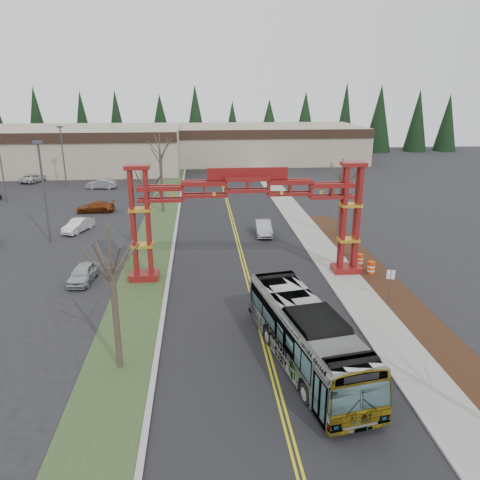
{
  "coord_description": "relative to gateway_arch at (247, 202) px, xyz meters",
  "views": [
    {
      "loc": [
        -3.53,
        -16.09,
        14.12
      ],
      "look_at": [
        -0.8,
        15.18,
        3.94
      ],
      "focal_mm": 35.0,
      "sensor_mm": 36.0,
      "label": 1
    }
  ],
  "objects": [
    {
      "name": "bare_tree_right_far",
      "position": [
        10.0,
        9.13,
        -0.26
      ],
      "size": [
        3.18,
        3.18,
        7.86
      ],
      "color": "#382D26",
      "rests_on": "ground"
    },
    {
      "name": "lane_line_right",
      "position": [
        0.12,
        7.0,
        -5.96
      ],
      "size": [
        0.12,
        100.0,
        0.01
      ],
      "primitive_type": "cube",
      "color": "gold",
      "rests_on": "road"
    },
    {
      "name": "bare_tree_median_far",
      "position": [
        -8.0,
        20.99,
        0.9
      ],
      "size": [
        3.45,
        3.45,
        9.22
      ],
      "color": "#382D26",
      "rests_on": "ground"
    },
    {
      "name": "light_pole_near",
      "position": [
        -18.04,
        10.19,
        -0.41
      ],
      "size": [
        0.83,
        0.42,
        9.63
      ],
      "color": "#3F3F44",
      "rests_on": "ground"
    },
    {
      "name": "parked_car_near_a",
      "position": [
        -12.61,
        0.0,
        -5.3
      ],
      "size": [
        2.01,
        4.16,
        1.37
      ],
      "primitive_type": "imported",
      "rotation": [
        0.0,
        0.0,
        -0.1
      ],
      "color": "#ACB1B4",
      "rests_on": "ground"
    },
    {
      "name": "parked_car_far_a",
      "position": [
        -18.01,
        35.6,
        -5.27
      ],
      "size": [
        4.46,
        1.95,
        1.43
      ],
      "primitive_type": "imported",
      "rotation": [
        0.0,
        0.0,
        4.61
      ],
      "color": "#9FA1A6",
      "rests_on": "ground"
    },
    {
      "name": "street_sign",
      "position": [
        9.27,
        -5.59,
        -4.26
      ],
      "size": [
        0.54,
        0.18,
        2.39
      ],
      "color": "#3F3F44",
      "rests_on": "ground"
    },
    {
      "name": "barrel_mid",
      "position": [
        9.55,
        1.35,
        -5.45
      ],
      "size": [
        0.57,
        0.57,
        1.06
      ],
      "color": "red",
      "rests_on": "ground"
    },
    {
      "name": "retail_building_west",
      "position": [
        -30.0,
        53.96,
        -2.22
      ],
      "size": [
        46.0,
        22.3,
        7.5
      ],
      "color": "gray",
      "rests_on": "ground"
    },
    {
      "name": "road",
      "position": [
        -0.0,
        7.0,
        -5.97
      ],
      "size": [
        12.0,
        110.0,
        0.02
      ],
      "primitive_type": "cube",
      "color": "black",
      "rests_on": "ground"
    },
    {
      "name": "grass_median",
      "position": [
        -8.0,
        7.0,
        -5.94
      ],
      "size": [
        4.0,
        110.0,
        0.08
      ],
      "primitive_type": "cube",
      "color": "#2E4522",
      "rests_on": "ground"
    },
    {
      "name": "lane_line_left",
      "position": [
        -0.12,
        7.0,
        -5.96
      ],
      "size": [
        0.12,
        100.0,
        0.01
      ],
      "primitive_type": "cube",
      "color": "gold",
      "rests_on": "road"
    },
    {
      "name": "parked_car_mid_a",
      "position": [
        -16.02,
        21.58,
        -5.34
      ],
      "size": [
        4.47,
        1.87,
        1.29
      ],
      "primitive_type": "imported",
      "rotation": [
        0.0,
        0.0,
        4.73
      ],
      "color": "maroon",
      "rests_on": "ground"
    },
    {
      "name": "light_pole_far",
      "position": [
        -23.37,
        36.81,
        -0.77
      ],
      "size": [
        0.78,
        0.39,
        9.0
      ],
      "color": "#3F3F44",
      "rests_on": "ground"
    },
    {
      "name": "light_pole_mid",
      "position": [
        -28.77,
        28.11,
        -1.12
      ],
      "size": [
        0.73,
        0.36,
        8.41
      ],
      "color": "#3F3F44",
      "rests_on": "ground"
    },
    {
      "name": "sidewalk_right",
      "position": [
        7.6,
        7.0,
        -5.91
      ],
      "size": [
        2.6,
        110.0,
        0.14
      ],
      "primitive_type": "cube",
      "color": "gray",
      "rests_on": "ground"
    },
    {
      "name": "transit_bus",
      "position": [
        1.86,
        -12.49,
        -4.3
      ],
      "size": [
        4.9,
        12.36,
        3.36
      ],
      "primitive_type": "imported",
      "rotation": [
        0.0,
        0.0,
        0.18
      ],
      "color": "#9B9DA3",
      "rests_on": "ground"
    },
    {
      "name": "parked_car_near_b",
      "position": [
        -16.18,
        13.56,
        -5.31
      ],
      "size": [
        2.78,
        4.29,
        1.34
      ],
      "primitive_type": "imported",
      "rotation": [
        0.0,
        0.0,
        -0.37
      ],
      "color": "white",
      "rests_on": "ground"
    },
    {
      "name": "parked_car_far_b",
      "position": [
        -29.69,
        41.93,
        -5.29
      ],
      "size": [
        3.74,
        5.48,
        1.39
      ],
      "primitive_type": "imported",
      "rotation": [
        0.0,
        0.0,
        2.83
      ],
      "color": "white",
      "rests_on": "ground"
    },
    {
      "name": "landscape_strip",
      "position": [
        10.2,
        -8.0,
        -5.92
      ],
      "size": [
        2.6,
        50.0,
        0.12
      ],
      "primitive_type": "cube",
      "color": "black",
      "rests_on": "ground"
    },
    {
      "name": "gateway_arch",
      "position": [
        0.0,
        0.0,
        0.0
      ],
      "size": [
        18.2,
        1.6,
        8.9
      ],
      "color": "maroon",
      "rests_on": "ground"
    },
    {
      "name": "barrel_south",
      "position": [
        9.83,
        -0.6,
        -5.43
      ],
      "size": [
        0.6,
        0.6,
        1.11
      ],
      "color": "red",
      "rests_on": "ground"
    },
    {
      "name": "curb_left",
      "position": [
        -6.15,
        7.0,
        -5.91
      ],
      "size": [
        0.3,
        110.0,
        0.15
      ],
      "primitive_type": "cube",
      "color": "#A2A19D",
      "rests_on": "ground"
    },
    {
      "name": "retail_building_east",
      "position": [
        10.0,
        61.95,
        -2.47
      ],
      "size": [
        38.0,
        20.3,
        7.0
      ],
      "color": "gray",
      "rests_on": "ground"
    },
    {
      "name": "bare_tree_median_near",
      "position": [
        -8.0,
        -12.07,
        -0.32
      ],
      "size": [
        3.26,
        3.26,
        7.84
      ],
      "color": "#382D26",
      "rests_on": "ground"
    },
    {
      "name": "curb_right",
      "position": [
        6.15,
        7.0,
        -5.91
      ],
      "size": [
        0.3,
        110.0,
        0.15
      ],
      "primitive_type": "cube",
      "color": "#A2A19D",
      "rests_on": "ground"
    },
    {
      "name": "barrel_north",
      "position": [
        9.67,
        3.27,
        -5.47
      ],
      "size": [
        0.56,
        0.56,
        1.03
      ],
      "color": "red",
      "rests_on": "ground"
    },
    {
      "name": "ground",
      "position": [
        -0.0,
        -18.0,
        -5.98
      ],
      "size": [
        200.0,
        200.0,
        0.0
      ],
      "primitive_type": "plane",
      "color": "black",
      "rests_on": "ground"
    },
    {
      "name": "conifer_treeline",
      "position": [
        0.25,
        74.0,
        0.5
      ],
      "size": [
        116.1,
        5.6,
        13.0
      ],
      "color": "black",
      "rests_on": "ground"
    },
    {
      "name": "silver_sedan",
      "position": [
        2.75,
        10.84,
        -5.27
      ],
      "size": [
        1.64,
        4.39,
        1.43
      ],
      "primitive_type": "imported",
      "rotation": [
        0.0,
        0.0,
        -0.03
      ],
      "color": "#A5A8AD",
      "rests_on": "ground"
    },
    {
      "name": "bare_tree_median_mid",
      "position": [
        -8.0,
        5.32,
        -0.47
      ],
      "size": [
        3.39,
        3.39,
        7.78
      ],
      "color": "#382D26",
      "rests_on": "ground"
    }
  ]
}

